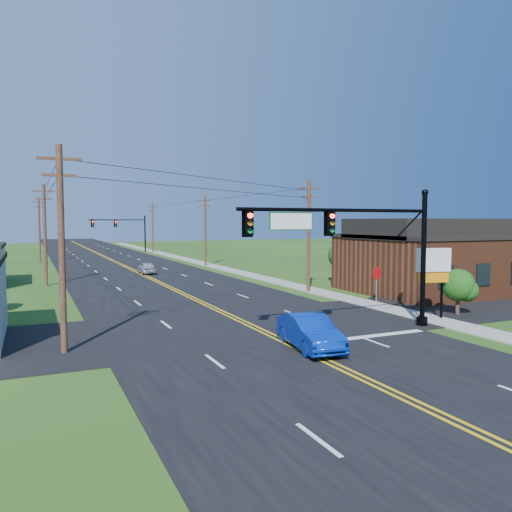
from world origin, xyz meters
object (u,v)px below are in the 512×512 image
signal_mast_far (121,228)px  blue_car (310,333)px  signal_mast_main (356,241)px  stop_sign (377,277)px

signal_mast_far → blue_car: bearing=-93.0°
signal_mast_main → stop_sign: signal_mast_main is taller
signal_mast_main → blue_car: (-3.75, -1.80, -3.98)m
signal_mast_far → stop_sign: (6.97, -64.71, -2.70)m
signal_mast_far → blue_car: signal_mast_far is taller
blue_car → signal_mast_main: bearing=33.1°
signal_mast_main → blue_car: bearing=-154.3°
blue_car → stop_sign: 14.18m
signal_mast_far → blue_car: (-3.85, -73.80, -3.78)m
signal_mast_main → stop_sign: 10.56m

